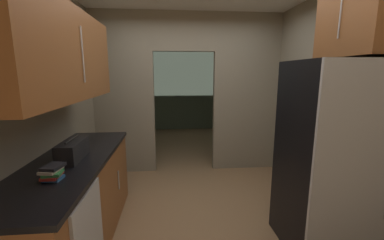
# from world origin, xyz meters

# --- Properties ---
(ground) EXTENTS (20.00, 20.00, 0.00)m
(ground) POSITION_xyz_m (0.00, 0.00, 0.00)
(ground) COLOR #93704C
(kitchen_partition) EXTENTS (3.09, 0.12, 2.63)m
(kitchen_partition) POSITION_xyz_m (0.02, 1.60, 1.42)
(kitchen_partition) COLOR gray
(kitchen_partition) RESTS_ON ground
(adjoining_room_shell) EXTENTS (3.09, 3.25, 2.63)m
(adjoining_room_shell) POSITION_xyz_m (0.00, 3.72, 1.32)
(adjoining_room_shell) COLOR slate
(adjoining_room_shell) RESTS_ON ground
(kitchen_flank_left) EXTENTS (0.10, 4.10, 2.63)m
(kitchen_flank_left) POSITION_xyz_m (-1.59, -0.45, 1.32)
(kitchen_flank_left) COLOR gray
(kitchen_flank_left) RESTS_ON ground
(kitchen_flank_right) EXTENTS (0.10, 4.10, 2.63)m
(kitchen_flank_right) POSITION_xyz_m (1.59, -0.45, 1.32)
(kitchen_flank_right) COLOR gray
(kitchen_flank_right) RESTS_ON ground
(refrigerator) EXTENTS (0.70, 0.75, 1.78)m
(refrigerator) POSITION_xyz_m (1.13, -0.48, 0.89)
(refrigerator) COLOR black
(refrigerator) RESTS_ON ground
(lower_cabinet_run) EXTENTS (0.65, 2.06, 0.90)m
(lower_cabinet_run) POSITION_xyz_m (-1.22, -0.29, 0.45)
(lower_cabinet_run) COLOR brown
(lower_cabinet_run) RESTS_ON ground
(upper_cabinet_counterside) EXTENTS (0.36, 1.85, 0.77)m
(upper_cabinet_counterside) POSITION_xyz_m (-1.22, -0.29, 1.82)
(upper_cabinet_counterside) COLOR brown
(upper_cabinet_fridgeside) EXTENTS (0.36, 0.78, 0.80)m
(upper_cabinet_fridgeside) POSITION_xyz_m (1.36, -0.37, 2.21)
(upper_cabinet_fridgeside) COLOR brown
(boombox) EXTENTS (0.18, 0.41, 0.20)m
(boombox) POSITION_xyz_m (-1.19, -0.31, 0.98)
(boombox) COLOR black
(boombox) RESTS_ON lower_cabinet_run
(book_stack) EXTENTS (0.15, 0.18, 0.11)m
(book_stack) POSITION_xyz_m (-1.17, -0.74, 0.95)
(book_stack) COLOR #2D609E
(book_stack) RESTS_ON lower_cabinet_run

